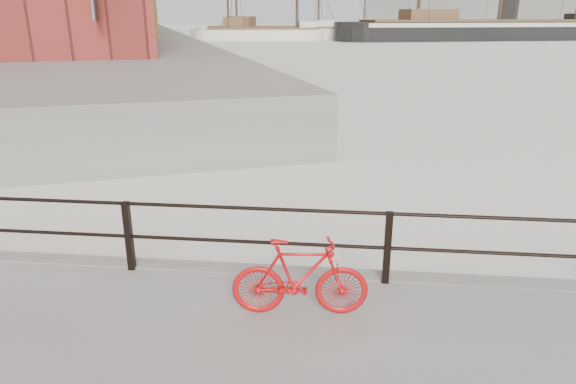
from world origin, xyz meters
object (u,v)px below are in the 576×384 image
(schooner_left, at_px, (263,40))
(bicycle, at_px, (300,277))
(workboat_far, at_px, (71,52))
(schooner_mid, at_px, (277,39))
(barque_black, at_px, (496,40))

(schooner_left, bearing_deg, bicycle, -92.26)
(workboat_far, bearing_deg, schooner_left, 17.40)
(bicycle, relative_size, schooner_left, 0.07)
(schooner_mid, xyz_separation_m, schooner_left, (-1.58, -4.44, 0.00))
(bicycle, relative_size, barque_black, 0.03)
(bicycle, xyz_separation_m, barque_black, (23.70, 80.85, -0.83))
(barque_black, xyz_separation_m, schooner_mid, (-34.54, 0.85, 0.00))
(barque_black, bearing_deg, schooner_left, 170.15)
(bicycle, relative_size, schooner_mid, 0.05)
(bicycle, distance_m, barque_black, 84.26)
(schooner_mid, relative_size, schooner_left, 1.30)
(schooner_left, distance_m, workboat_far, 33.20)
(barque_black, bearing_deg, schooner_mid, 163.07)
(workboat_far, bearing_deg, schooner_mid, 18.60)
(schooner_left, height_order, workboat_far, schooner_left)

